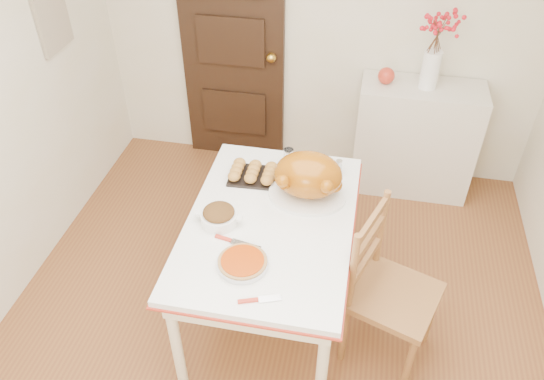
% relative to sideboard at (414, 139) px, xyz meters
% --- Properties ---
extents(floor, '(3.50, 4.00, 0.00)m').
position_rel_sideboard_xyz_m(floor, '(-0.83, -1.78, -0.47)').
color(floor, brown).
rests_on(floor, ground).
extents(wall_back, '(3.50, 0.00, 2.50)m').
position_rel_sideboard_xyz_m(wall_back, '(-0.83, 0.22, 0.78)').
color(wall_back, silver).
rests_on(wall_back, ground).
extents(door_back, '(0.85, 0.06, 2.06)m').
position_rel_sideboard_xyz_m(door_back, '(-1.53, 0.19, 0.56)').
color(door_back, black).
rests_on(door_back, ground).
extents(photo_board, '(0.03, 0.35, 0.45)m').
position_rel_sideboard_xyz_m(photo_board, '(-2.56, -0.58, 1.03)').
color(photo_board, tan).
rests_on(photo_board, ground).
extents(sideboard, '(0.94, 0.42, 0.94)m').
position_rel_sideboard_xyz_m(sideboard, '(0.00, 0.00, 0.00)').
color(sideboard, beige).
rests_on(sideboard, floor).
extents(kitchen_table, '(0.95, 1.39, 0.83)m').
position_rel_sideboard_xyz_m(kitchen_table, '(-0.87, -1.56, -0.05)').
color(kitchen_table, white).
rests_on(kitchen_table, floor).
extents(chair_oak, '(0.59, 0.59, 1.04)m').
position_rel_sideboard_xyz_m(chair_oak, '(-0.13, -1.69, 0.05)').
color(chair_oak, brown).
rests_on(chair_oak, floor).
extents(berry_vase, '(0.31, 0.31, 0.59)m').
position_rel_sideboard_xyz_m(berry_vase, '(0.01, 0.00, 0.76)').
color(berry_vase, white).
rests_on(berry_vase, sideboard).
extents(apple, '(0.13, 0.13, 0.13)m').
position_rel_sideboard_xyz_m(apple, '(-0.29, 0.00, 0.53)').
color(apple, '#B82F1D').
rests_on(apple, sideboard).
extents(turkey_platter, '(0.47, 0.38, 0.29)m').
position_rel_sideboard_xyz_m(turkey_platter, '(-0.70, -1.31, 0.51)').
color(turkey_platter, '#9C530D').
rests_on(turkey_platter, kitchen_table).
extents(pumpkin_pie, '(0.31, 0.31, 0.06)m').
position_rel_sideboard_xyz_m(pumpkin_pie, '(-0.94, -1.92, 0.39)').
color(pumpkin_pie, '#A53202').
rests_on(pumpkin_pie, kitchen_table).
extents(stuffing_dish, '(0.29, 0.24, 0.10)m').
position_rel_sideboard_xyz_m(stuffing_dish, '(-1.15, -1.63, 0.41)').
color(stuffing_dish, brown).
rests_on(stuffing_dish, kitchen_table).
extents(rolls_tray, '(0.30, 0.24, 0.08)m').
position_rel_sideboard_xyz_m(rolls_tray, '(-1.05, -1.20, 0.40)').
color(rolls_tray, '#BB7A36').
rests_on(rolls_tray, kitchen_table).
extents(pie_server, '(0.22, 0.13, 0.01)m').
position_rel_sideboard_xyz_m(pie_server, '(-0.81, -2.13, 0.37)').
color(pie_server, silver).
rests_on(pie_server, kitchen_table).
extents(carving_knife, '(0.27, 0.11, 0.01)m').
position_rel_sideboard_xyz_m(carving_knife, '(-1.01, -1.77, 0.37)').
color(carving_knife, silver).
rests_on(carving_knife, kitchen_table).
extents(drinking_glass, '(0.07, 0.07, 0.11)m').
position_rel_sideboard_xyz_m(drinking_glass, '(-0.86, -1.01, 0.42)').
color(drinking_glass, white).
rests_on(drinking_glass, kitchen_table).
extents(shaker_pair, '(0.10, 0.06, 0.09)m').
position_rel_sideboard_xyz_m(shaker_pair, '(-0.57, -1.04, 0.41)').
color(shaker_pair, white).
rests_on(shaker_pair, kitchen_table).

